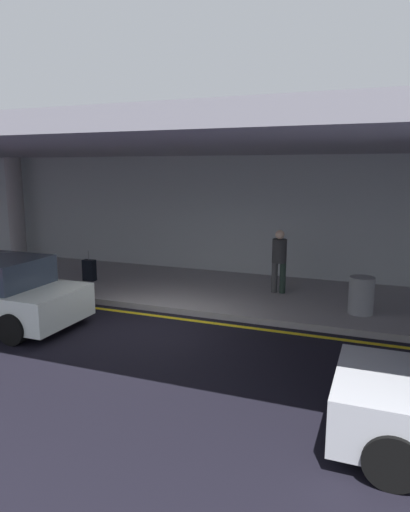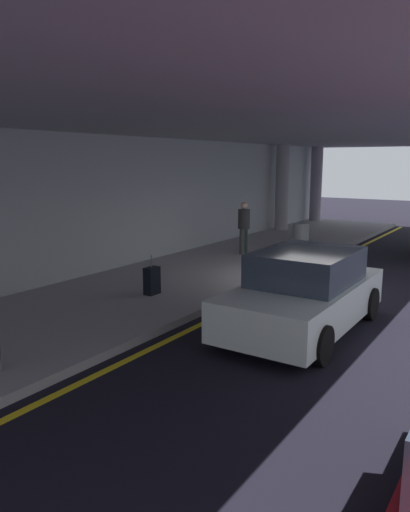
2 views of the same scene
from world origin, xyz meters
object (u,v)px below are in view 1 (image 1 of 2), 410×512
(suitcase_upright_secondary, at_px, (89,270))
(support_column_far_left, at_px, (16,208))
(traveler_with_luggage, at_px, (279,257))
(trash_bin_steel, at_px, (361,295))

(suitcase_upright_secondary, bearing_deg, support_column_far_left, 165.50)
(support_column_far_left, height_order, traveler_with_luggage, support_column_far_left)
(traveler_with_luggage, height_order, suitcase_upright_secondary, traveler_with_luggage)
(traveler_with_luggage, distance_m, suitcase_upright_secondary, 5.56)
(support_column_far_left, relative_size, trash_bin_steel, 4.29)
(traveler_with_luggage, relative_size, trash_bin_steel, 1.98)
(support_column_far_left, distance_m, suitcase_upright_secondary, 5.29)
(trash_bin_steel, bearing_deg, support_column_far_left, 168.41)
(support_column_far_left, xyz_separation_m, trash_bin_steel, (12.23, -2.51, -1.40))
(traveler_with_luggage, bearing_deg, support_column_far_left, -124.27)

